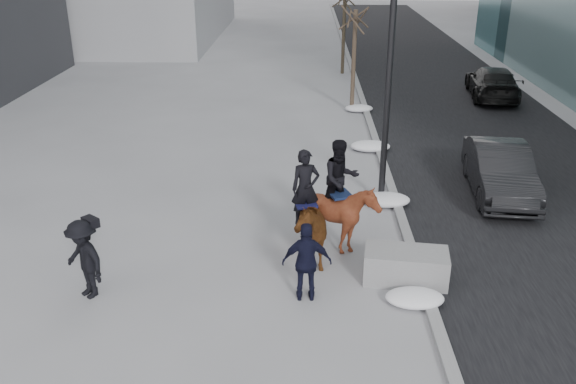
{
  "coord_description": "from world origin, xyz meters",
  "views": [
    {
      "loc": [
        0.37,
        -11.97,
        7.16
      ],
      "look_at": [
        0.0,
        1.2,
        1.5
      ],
      "focal_mm": 38.0,
      "sensor_mm": 36.0,
      "label": 1
    }
  ],
  "objects_px": {
    "car_near": "(500,171)",
    "mounted_right": "(340,208)",
    "mounted_left": "(305,220)",
    "planter": "(406,266)"
  },
  "relations": [
    {
      "from": "mounted_left",
      "to": "planter",
      "type": "bearing_deg",
      "value": -23.3
    },
    {
      "from": "mounted_left",
      "to": "mounted_right",
      "type": "xyz_separation_m",
      "value": [
        0.82,
        0.42,
        0.12
      ]
    },
    {
      "from": "car_near",
      "to": "mounted_left",
      "type": "height_order",
      "value": "mounted_left"
    },
    {
      "from": "mounted_left",
      "to": "mounted_right",
      "type": "bearing_deg",
      "value": 27.12
    },
    {
      "from": "mounted_left",
      "to": "mounted_right",
      "type": "height_order",
      "value": "mounted_right"
    },
    {
      "from": "car_near",
      "to": "mounted_right",
      "type": "relative_size",
      "value": 1.62
    },
    {
      "from": "planter",
      "to": "car_near",
      "type": "bearing_deg",
      "value": 55.14
    },
    {
      "from": "car_near",
      "to": "mounted_right",
      "type": "distance_m",
      "value": 6.05
    },
    {
      "from": "planter",
      "to": "mounted_right",
      "type": "bearing_deg",
      "value": 135.68
    },
    {
      "from": "car_near",
      "to": "mounted_right",
      "type": "height_order",
      "value": "mounted_right"
    }
  ]
}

